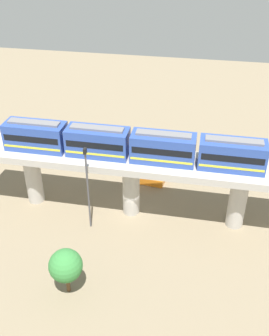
% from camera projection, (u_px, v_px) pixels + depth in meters
% --- Properties ---
extents(ground_plane, '(120.00, 120.00, 0.00)m').
position_uv_depth(ground_plane, '(131.00, 211.00, 45.46)').
color(ground_plane, '#84755B').
extents(viaduct, '(5.20, 35.80, 7.29)m').
position_uv_depth(viaduct, '(131.00, 170.00, 42.37)').
color(viaduct, '#B7B2AA').
rests_on(viaduct, ground).
extents(train, '(2.64, 27.45, 3.24)m').
position_uv_depth(train, '(130.00, 145.00, 40.71)').
color(train, '#2D4CA5').
rests_on(train, viaduct).
extents(parked_car_orange, '(2.25, 4.37, 1.76)m').
position_uv_depth(parked_car_orange, '(148.00, 177.00, 50.11)').
color(parked_car_orange, orange).
rests_on(parked_car_orange, ground).
extents(parked_car_yellow, '(2.45, 4.43, 1.76)m').
position_uv_depth(parked_car_yellow, '(177.00, 155.00, 54.64)').
color(parked_car_yellow, yellow).
rests_on(parked_car_yellow, ground).
extents(tree_near_viaduct, '(3.01, 3.01, 4.70)m').
position_uv_depth(tree_near_viaduct, '(66.00, 266.00, 34.11)').
color(tree_near_viaduct, brown).
rests_on(tree_near_viaduct, ground).
extents(signal_post, '(0.44, 0.28, 9.89)m').
position_uv_depth(signal_post, '(88.00, 186.00, 40.32)').
color(signal_post, '#4C4C51').
rests_on(signal_post, ground).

